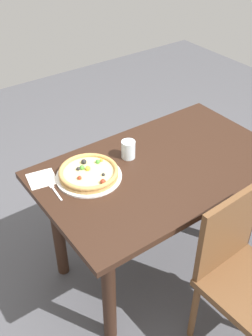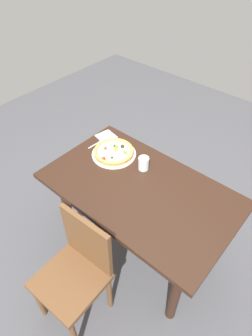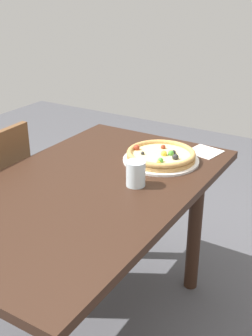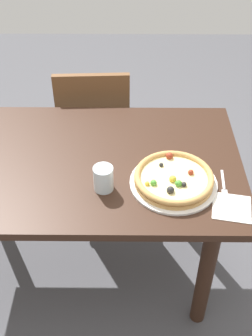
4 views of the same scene
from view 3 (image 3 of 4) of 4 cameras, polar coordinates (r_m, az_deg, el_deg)
ground_plane at (r=2.12m, az=-4.54°, el=-21.04°), size 6.00×6.00×0.00m
dining_table at (r=1.73m, az=-5.23°, el=-5.98°), size 1.33×0.80×0.76m
plate at (r=1.89m, az=4.76°, el=1.09°), size 0.34×0.34×0.01m
pizza at (r=1.88m, az=4.78°, el=1.80°), size 0.31×0.31×0.05m
fork at (r=2.05m, az=7.64°, el=2.73°), size 0.03×0.17×0.00m
drinking_glass at (r=1.64m, az=1.33°, el=-0.76°), size 0.08×0.08×0.10m
napkin at (r=2.02m, az=10.61°, el=2.20°), size 0.16×0.16×0.00m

